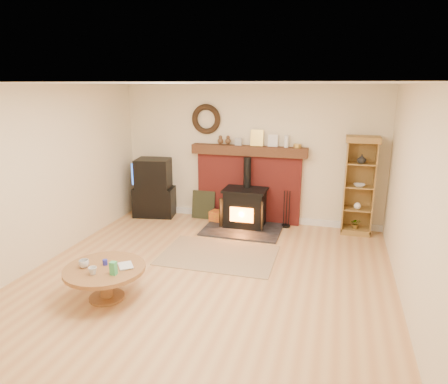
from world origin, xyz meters
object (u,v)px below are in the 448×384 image
(wood_stove, at_px, (245,209))
(tv_unit, at_px, (154,189))
(coffee_table, at_px, (105,273))
(curio_cabinet, at_px, (359,186))

(wood_stove, xyz_separation_m, tv_unit, (-1.92, 0.19, 0.20))
(wood_stove, bearing_deg, tv_unit, 174.22)
(wood_stove, xyz_separation_m, coffee_table, (-1.05, -3.01, -0.01))
(tv_unit, height_order, curio_cabinet, curio_cabinet)
(tv_unit, height_order, coffee_table, tv_unit)
(coffee_table, bearing_deg, wood_stove, 70.66)
(tv_unit, bearing_deg, coffee_table, -74.81)
(tv_unit, relative_size, coffee_table, 1.18)
(tv_unit, relative_size, curio_cabinet, 0.67)
(tv_unit, xyz_separation_m, coffee_table, (0.87, -3.20, -0.22))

